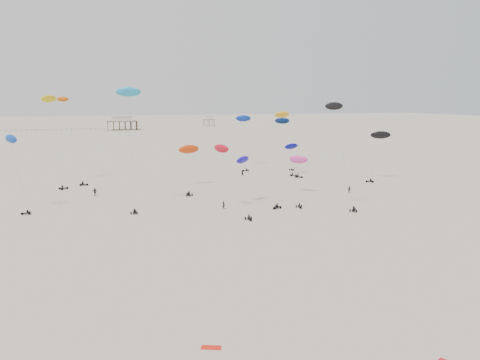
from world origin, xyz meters
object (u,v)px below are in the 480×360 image
object	(u,v)px
pavilion_main	(122,124)
pavilion_small	(209,122)
rig_0	(299,168)
spectator_0	(224,209)

from	to	relation	value
pavilion_main	pavilion_small	xyz separation A→B (m)	(70.00, 30.00, -0.74)
rig_0	spectator_0	xyz separation A→B (m)	(-19.66, -7.56, -6.57)
pavilion_main	pavilion_small	world-z (taller)	pavilion_main
rig_0	spectator_0	bearing A→B (deg)	28.92
rig_0	spectator_0	world-z (taller)	rig_0
pavilion_small	rig_0	distance (m)	281.08
pavilion_small	pavilion_main	bearing A→B (deg)	-156.80
pavilion_small	spectator_0	size ratio (longest dim) A/B	4.65
pavilion_main	pavilion_small	distance (m)	76.16
pavilion_small	spectator_0	xyz separation A→B (m)	(-61.54, -285.48, -3.49)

